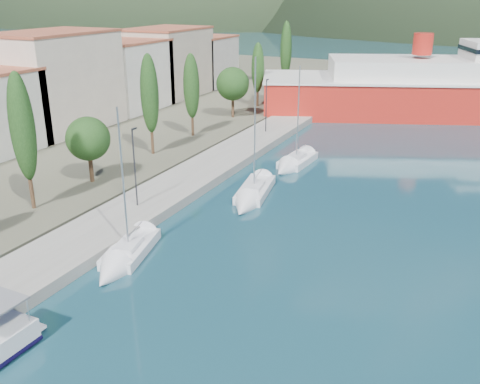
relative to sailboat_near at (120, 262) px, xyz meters
The scene contains 10 objects.
ground 113.07m from the sailboat_near, 87.41° to the left, with size 1400.00×1400.00×0.00m, color #19404E.
quay 19.35m from the sailboat_near, 101.60° to the left, with size 5.00×88.00×0.80m, color gray.
land_strip 50.92m from the sailboat_near, 145.35° to the left, with size 70.00×148.00×0.70m, color #565644.
town_buildings 40.53m from the sailboat_near, 132.01° to the left, with size 9.20×69.20×11.30m.
tree_row 28.94m from the sailboat_near, 112.52° to the left, with size 4.25×63.72×11.22m.
lamp_posts 9.56m from the sailboat_near, 116.32° to the left, with size 0.15×49.93×6.06m.
sailboat_near is the anchor object (origin of this frame).
sailboat_mid 13.76m from the sailboat_near, 78.07° to the left, with size 3.82×8.90×12.42m.
sailboat_far 23.43m from the sailboat_near, 83.18° to the left, with size 2.73×7.37×10.66m.
ferry 59.21m from the sailboat_near, 72.54° to the left, with size 58.83×32.56×11.58m.
Camera 1 is at (14.68, -16.69, 16.44)m, focal length 40.00 mm.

